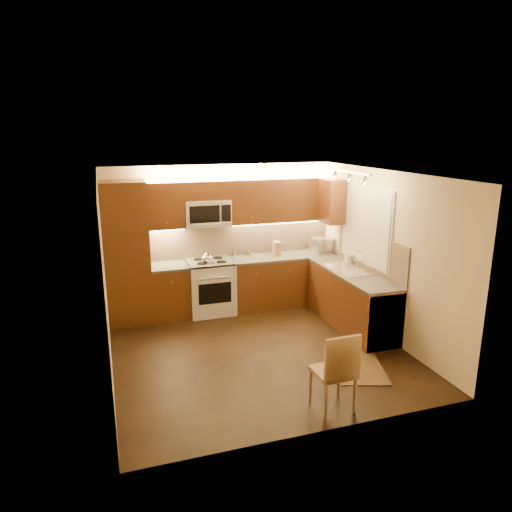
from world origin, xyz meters
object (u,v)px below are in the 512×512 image
object	(u,v)px
toaster_oven	(323,244)
soap_bottle	(348,257)
stove	(211,287)
knife_block	(277,248)
microwave	(207,213)
sink	(348,265)
dining_chair	(333,370)
kettle	(207,257)

from	to	relation	value
toaster_oven	soap_bottle	xyz separation A→B (m)	(0.06, -0.83, -0.03)
stove	soap_bottle	world-z (taller)	soap_bottle
knife_block	microwave	bearing A→B (deg)	176.61
sink	dining_chair	xyz separation A→B (m)	(-1.37, -2.19, -0.50)
stove	knife_block	size ratio (longest dim) A/B	3.75
kettle	knife_block	xyz separation A→B (m)	(1.31, 0.18, 0.00)
stove	toaster_oven	world-z (taller)	toaster_oven
microwave	dining_chair	size ratio (longest dim) A/B	0.80
toaster_oven	kettle	bearing A→B (deg)	175.68
microwave	kettle	distance (m)	0.74
microwave	toaster_oven	world-z (taller)	microwave
dining_chair	kettle	bearing A→B (deg)	100.90
soap_bottle	knife_block	bearing A→B (deg)	129.15
sink	soap_bottle	distance (m)	0.41
toaster_oven	knife_block	distance (m)	0.90
microwave	knife_block	bearing A→B (deg)	-2.26
kettle	soap_bottle	size ratio (longest dim) A/B	1.04
dining_chair	knife_block	bearing A→B (deg)	78.53
toaster_oven	soap_bottle	world-z (taller)	toaster_oven
knife_block	dining_chair	xyz separation A→B (m)	(-0.60, -3.40, -0.55)
kettle	dining_chair	xyz separation A→B (m)	(0.71, -3.22, -0.55)
soap_bottle	toaster_oven	bearing A→B (deg)	84.91
toaster_oven	dining_chair	bearing A→B (deg)	-122.40
sink	toaster_oven	distance (m)	1.20
stove	microwave	world-z (taller)	microwave
stove	dining_chair	world-z (taller)	dining_chair
kettle	dining_chair	world-z (taller)	kettle
stove	sink	size ratio (longest dim) A/B	1.07
soap_bottle	microwave	bearing A→B (deg)	148.33
kettle	stove	bearing A→B (deg)	33.82
microwave	dining_chair	world-z (taller)	microwave
sink	soap_bottle	size ratio (longest dim) A/B	4.39
toaster_oven	dining_chair	world-z (taller)	toaster_oven
microwave	soap_bottle	xyz separation A→B (m)	(2.19, -0.90, -0.72)
stove	kettle	bearing A→B (deg)	-127.33
sink	dining_chair	world-z (taller)	sink
kettle	dining_chair	size ratio (longest dim) A/B	0.21
kettle	knife_block	size ratio (longest dim) A/B	0.83
knife_block	dining_chair	world-z (taller)	knife_block
toaster_oven	dining_chair	xyz separation A→B (m)	(-1.50, -3.38, -0.56)
knife_block	dining_chair	size ratio (longest dim) A/B	0.26
kettle	toaster_oven	world-z (taller)	toaster_oven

